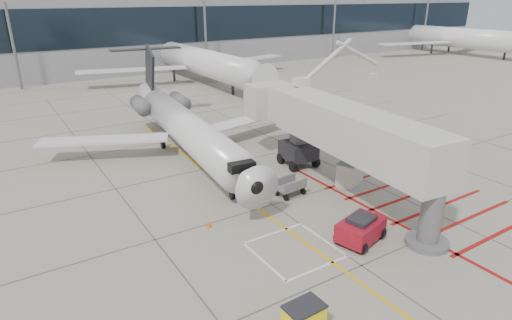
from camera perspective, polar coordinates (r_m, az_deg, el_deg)
ground_plane at (r=25.41m, az=7.38°, el=-9.42°), size 260.00×260.00×0.00m
regional_jet at (r=33.75m, az=-8.11°, el=5.64°), size 26.89×32.43×7.89m
jet_bridge at (r=28.55m, az=12.70°, el=2.63°), size 11.45×20.99×8.06m
pushback_tug at (r=24.59m, az=13.77°, el=-8.85°), size 3.10×2.37×1.61m
spill_bin at (r=18.45m, az=6.39°, el=-20.30°), size 1.58×1.08×1.35m
baggage_cart at (r=29.31m, az=4.57°, el=-3.55°), size 2.12×1.46×1.26m
ground_power_unit at (r=31.68m, az=12.43°, el=-1.59°), size 2.52×2.05×1.74m
cone_nose at (r=25.68m, az=-6.32°, el=-8.43°), size 0.32×0.32×0.45m
cone_side at (r=29.32m, az=1.19°, el=-4.30°), size 0.36×0.36×0.50m
terminal_building at (r=90.12m, az=-17.45°, el=16.50°), size 180.00×28.00×14.00m
terminal_glass_band at (r=76.66m, az=-14.50°, el=16.88°), size 180.00×0.10×6.00m
bg_aircraft_c at (r=69.13m, az=-8.18°, el=15.15°), size 35.27×39.19×11.76m
bg_aircraft_e at (r=112.64m, az=24.74°, el=16.13°), size 39.54×43.93×13.18m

